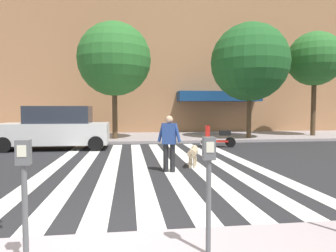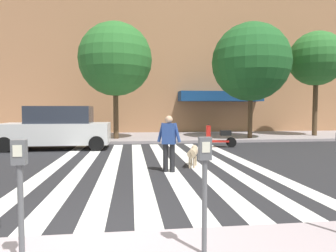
% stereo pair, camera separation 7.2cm
% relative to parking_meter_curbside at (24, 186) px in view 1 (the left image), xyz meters
% --- Properties ---
extents(ground_plane, '(160.00, 160.00, 0.00)m').
position_rel_parking_meter_curbside_xyz_m(ground_plane, '(0.70, 6.66, -1.03)').
color(ground_plane, '#232326').
extents(sidewalk_far, '(80.00, 6.00, 0.15)m').
position_rel_parking_meter_curbside_xyz_m(sidewalk_far, '(0.70, 15.50, -0.95)').
color(sidewalk_far, gray).
rests_on(sidewalk_far, ground_plane).
extents(crosswalk_stripes, '(6.75, 11.08, 0.01)m').
position_rel_parking_meter_curbside_xyz_m(crosswalk_stripes, '(1.87, 6.66, -1.03)').
color(crosswalk_stripes, silver).
rests_on(crosswalk_stripes, ground_plane).
extents(apartment_block, '(35.58, 16.80, 23.52)m').
position_rel_parking_meter_curbside_xyz_m(apartment_block, '(5.62, 26.20, 10.73)').
color(apartment_block, '#A16F4A').
rests_on(apartment_block, ground_plane).
extents(parking_meter_curbside, '(0.14, 0.11, 1.36)m').
position_rel_parking_meter_curbside_xyz_m(parking_meter_curbside, '(0.00, 0.00, 0.00)').
color(parking_meter_curbside, '#515456').
rests_on(parking_meter_curbside, sidewalk_near).
extents(parking_meter_second_along, '(0.14, 0.11, 1.36)m').
position_rel_parking_meter_curbside_xyz_m(parking_meter_second_along, '(1.98, 0.05, 0.00)').
color(parking_meter_second_along, '#515456').
rests_on(parking_meter_second_along, sidewalk_near).
extents(parked_car_behind_first, '(4.77, 1.91, 1.96)m').
position_rel_parking_meter_curbside_xyz_m(parked_car_behind_first, '(-2.18, 10.91, -0.08)').
color(parked_car_behind_first, beige).
rests_on(parked_car_behind_first, ground_plane).
extents(parked_scooter, '(1.63, 0.57, 1.11)m').
position_rel_parking_meter_curbside_xyz_m(parked_scooter, '(5.35, 10.66, -0.55)').
color(parked_scooter, black).
rests_on(parked_scooter, ground_plane).
extents(street_tree_nearest, '(4.13, 4.13, 6.55)m').
position_rel_parking_meter_curbside_xyz_m(street_tree_nearest, '(0.31, 14.08, 3.60)').
color(street_tree_nearest, '#4C3823').
rests_on(street_tree_nearest, sidewalk_far).
extents(street_tree_middle, '(4.48, 4.48, 6.63)m').
position_rel_parking_meter_curbside_xyz_m(street_tree_middle, '(8.05, 13.50, 3.50)').
color(street_tree_middle, '#4C3823').
rests_on(street_tree_middle, sidewalk_far).
extents(street_tree_further, '(3.39, 3.39, 6.56)m').
position_rel_parking_meter_curbside_xyz_m(street_tree_further, '(12.80, 14.58, 3.96)').
color(street_tree_further, '#4C3823').
rests_on(street_tree_further, sidewalk_far).
extents(pedestrian_dog_walker, '(0.69, 0.35, 1.64)m').
position_rel_parking_meter_curbside_xyz_m(pedestrian_dog_walker, '(2.24, 5.33, -0.10)').
color(pedestrian_dog_walker, black).
rests_on(pedestrian_dog_walker, ground_plane).
extents(dog_on_leash, '(0.49, 1.02, 0.65)m').
position_rel_parking_meter_curbside_xyz_m(dog_on_leash, '(3.10, 6.04, -0.59)').
color(dog_on_leash, tan).
rests_on(dog_on_leash, ground_plane).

